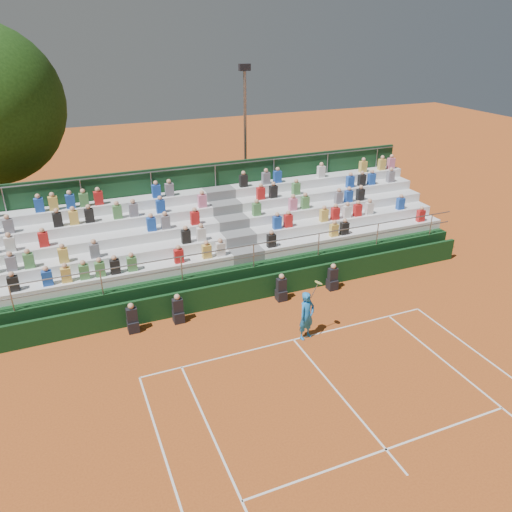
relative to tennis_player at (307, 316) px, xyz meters
name	(u,v)px	position (x,y,z in m)	size (l,w,h in m)	color
ground	(294,340)	(-0.48, 0.02, -0.92)	(90.00, 90.00, 0.00)	#B3521D
courtside_wall	(259,288)	(-0.48, 3.22, -0.42)	(20.00, 0.15, 1.00)	black
line_officials	(236,299)	(-1.65, 2.77, -0.44)	(8.77, 0.40, 1.19)	black
grandstand	(231,245)	(-0.49, 6.46, 0.16)	(20.00, 5.20, 4.40)	black
tennis_player	(307,316)	(0.00, 0.00, 0.00)	(0.92, 0.63, 2.22)	blue
floodlight_mast	(245,133)	(2.50, 12.21, 3.96)	(0.60, 0.25, 8.39)	gray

